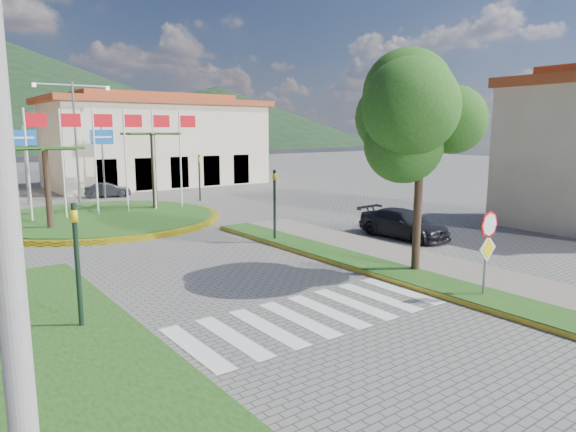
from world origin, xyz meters
TOP-DOWN VIEW (x-y plane):
  - ground at (0.00, 0.00)m, footprint 160.00×160.00m
  - sidewalk_right at (6.00, 2.00)m, footprint 4.00×28.00m
  - verge_right at (4.80, 2.00)m, footprint 1.60×28.00m
  - median_left at (-6.50, 6.00)m, footprint 5.00×14.00m
  - crosswalk at (0.00, 4.00)m, footprint 8.00×3.00m
  - roundabout_island at (0.00, 22.00)m, footprint 12.70×12.70m
  - stop_sign at (4.90, 1.96)m, footprint 0.80×0.11m
  - deciduous_tree at (5.50, 5.00)m, footprint 3.60×3.60m
  - utility_pole at (-7.50, 0.00)m, footprint 0.32×0.32m
  - traffic_light_left at (-5.20, 6.50)m, footprint 0.15×0.18m
  - traffic_light_right at (4.50, 12.00)m, footprint 0.15×0.18m
  - traffic_light_far at (8.00, 26.00)m, footprint 0.18×0.15m
  - direction_sign_west at (-2.00, 30.97)m, footprint 1.60×0.14m
  - direction_sign_east at (3.00, 30.97)m, footprint 1.60×0.14m
  - street_lamp_centre at (1.00, 30.00)m, footprint 4.80×0.16m
  - building_right at (10.00, 38.00)m, footprint 19.08×9.54m
  - hill_far_mid at (15.00, 160.00)m, footprint 180.00×180.00m
  - hill_far_east at (70.00, 135.00)m, footprint 120.00×120.00m
  - car_dark_b at (3.49, 31.86)m, footprint 3.41×2.01m
  - car_side_right at (9.83, 9.26)m, footprint 2.05×4.56m

SIDE VIEW (x-z plane):
  - ground at x=0.00m, z-range 0.00..0.00m
  - crosswalk at x=0.00m, z-range 0.00..0.01m
  - sidewalk_right at x=6.00m, z-range 0.00..0.15m
  - verge_right at x=4.80m, z-range 0.00..0.18m
  - median_left at x=-6.50m, z-range 0.00..0.18m
  - roundabout_island at x=0.00m, z-range -2.82..3.18m
  - car_dark_b at x=3.49m, z-range 0.00..1.06m
  - car_side_right at x=9.83m, z-range 0.00..1.30m
  - stop_sign at x=4.90m, z-range 0.47..3.12m
  - traffic_light_left at x=-5.20m, z-range 0.34..3.54m
  - traffic_light_right at x=4.50m, z-range 0.34..3.54m
  - traffic_light_far at x=8.00m, z-range 0.34..3.54m
  - direction_sign_west at x=-2.00m, z-range 0.93..6.13m
  - direction_sign_east at x=3.00m, z-range 0.93..6.13m
  - building_right at x=10.00m, z-range -0.12..7.93m
  - street_lamp_centre at x=1.00m, z-range 0.50..8.50m
  - utility_pole at x=-7.50m, z-range 0.00..9.00m
  - deciduous_tree at x=5.50m, z-range 1.78..8.58m
  - hill_far_east at x=70.00m, z-range 0.00..18.00m
  - hill_far_mid at x=15.00m, z-range 0.00..30.00m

